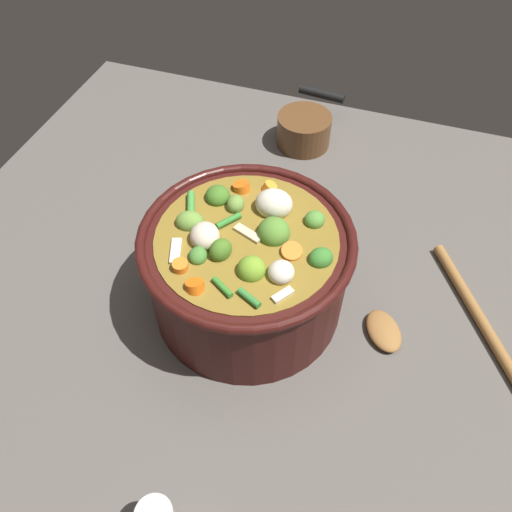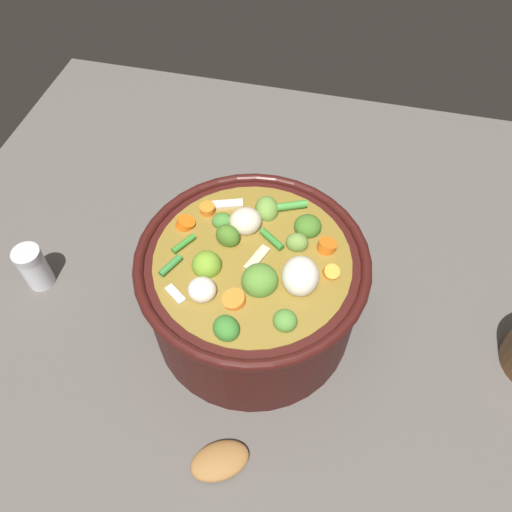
{
  "view_description": "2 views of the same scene",
  "coord_description": "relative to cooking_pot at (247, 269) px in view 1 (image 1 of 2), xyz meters",
  "views": [
    {
      "loc": [
        0.42,
        0.16,
        0.65
      ],
      "look_at": [
        0.02,
        0.02,
        0.14
      ],
      "focal_mm": 36.35,
      "sensor_mm": 36.0,
      "label": 1
    },
    {
      "loc": [
        -0.09,
        0.35,
        0.65
      ],
      "look_at": [
        -0.0,
        -0.01,
        0.14
      ],
      "focal_mm": 35.35,
      "sensor_mm": 36.0,
      "label": 2
    }
  ],
  "objects": [
    {
      "name": "cooking_pot",
      "position": [
        0.0,
        0.0,
        0.0
      ],
      "size": [
        0.29,
        0.29,
        0.18
      ],
      "color": "#38110F",
      "rests_on": "ground_plane"
    },
    {
      "name": "wooden_spoon",
      "position": [
        -0.05,
        0.27,
        -0.07
      ],
      "size": [
        0.23,
        0.24,
        0.02
      ],
      "color": "olive",
      "rests_on": "ground_plane"
    },
    {
      "name": "ground_plane",
      "position": [
        0.0,
        -0.0,
        -0.08
      ],
      "size": [
        1.1,
        1.1,
        0.0
      ],
      "primitive_type": "plane",
      "color": "#514C47"
    },
    {
      "name": "small_saucepan",
      "position": [
        -0.4,
        -0.02,
        -0.05
      ],
      "size": [
        0.17,
        0.11,
        0.06
      ],
      "color": "brown",
      "rests_on": "ground_plane"
    }
  ]
}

